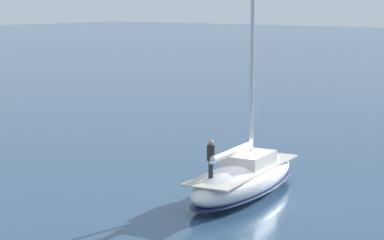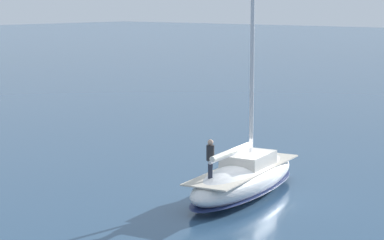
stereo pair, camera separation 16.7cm
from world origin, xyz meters
The scene contains 2 objects.
ground_plane centered at (0.00, 0.00, 0.00)m, with size 400.00×400.00×0.00m, color #2D4C6B.
sailboat_main centered at (0.02, 0.00, 0.85)m, with size 9.38×4.04×12.48m.
Camera 1 is at (-27.13, -18.56, 8.71)m, focal length 70.00 mm.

